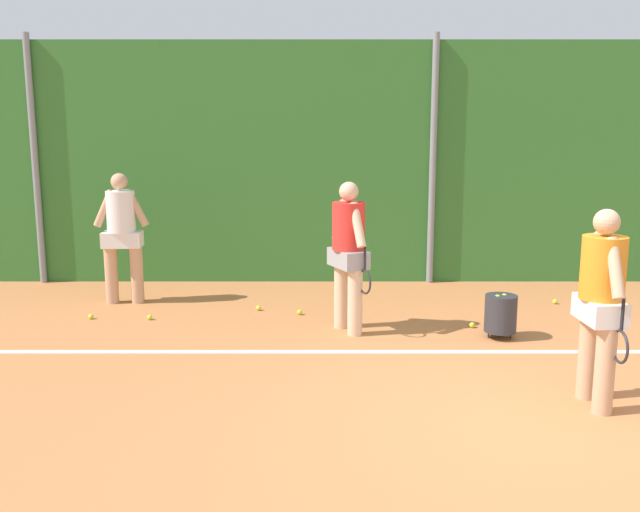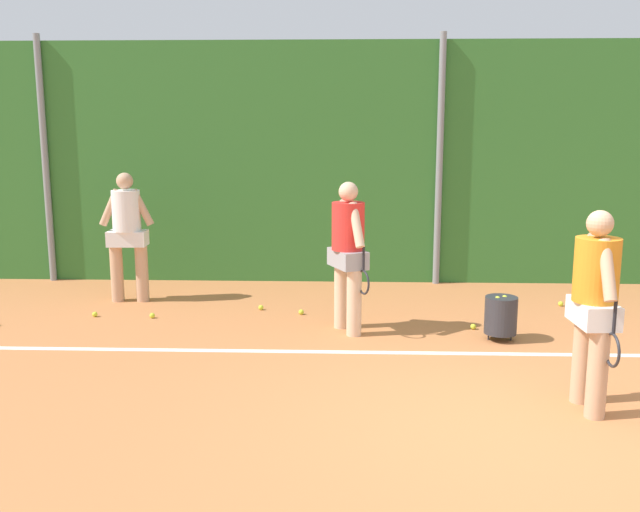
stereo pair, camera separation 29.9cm
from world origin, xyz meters
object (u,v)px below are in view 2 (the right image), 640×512
tennis_ball_2 (561,304)px  player_foreground_near (595,300)px  tennis_ball_3 (261,307)px  tennis_ball_7 (301,312)px  ball_hopper (501,315)px  tennis_ball_0 (95,314)px  tennis_ball_5 (152,316)px  player_backcourt_far (127,230)px  tennis_ball_1 (473,327)px  player_midcourt (348,249)px

tennis_ball_2 → player_foreground_near: bearing=-103.0°
player_foreground_near → tennis_ball_3: (-3.17, 3.14, -0.93)m
tennis_ball_7 → player_foreground_near: bearing=-48.1°
ball_hopper → tennis_ball_3: ball_hopper is taller
tennis_ball_0 → ball_hopper: bearing=-9.2°
tennis_ball_7 → tennis_ball_5: bearing=-172.7°
player_backcourt_far → tennis_ball_0: 1.27m
tennis_ball_0 → tennis_ball_1: (4.67, -0.38, 0.00)m
tennis_ball_7 → player_backcourt_far: bearing=165.5°
player_backcourt_far → tennis_ball_5: 1.38m
player_foreground_near → player_midcourt: (-2.04, 2.22, 0.02)m
tennis_ball_1 → tennis_ball_3: (-2.62, 0.79, 0.00)m
tennis_ball_0 → tennis_ball_7: size_ratio=1.00×
tennis_ball_1 → player_midcourt: bearing=-175.0°
player_midcourt → tennis_ball_3: size_ratio=26.55×
player_midcourt → tennis_ball_7: 1.32m
player_backcourt_far → tennis_ball_1: size_ratio=26.61×
player_foreground_near → ball_hopper: size_ratio=3.33×
tennis_ball_0 → tennis_ball_1: size_ratio=1.00×
player_backcourt_far → tennis_ball_5: player_backcourt_far is taller
tennis_ball_2 → tennis_ball_7: size_ratio=1.00×
player_backcourt_far → tennis_ball_7: (2.39, -0.61, -0.95)m
player_foreground_near → tennis_ball_3: bearing=-137.5°
player_midcourt → tennis_ball_5: bearing=-126.5°
tennis_ball_0 → tennis_ball_3: (2.05, 0.41, 0.00)m
player_midcourt → tennis_ball_0: 3.36m
player_midcourt → tennis_ball_2: bearing=88.2°
tennis_ball_3 → tennis_ball_7: 0.58m
tennis_ball_3 → tennis_ball_5: (-1.31, -0.44, 0.00)m
player_midcourt → player_backcourt_far: bearing=-139.6°
tennis_ball_0 → player_foreground_near: bearing=-27.6°
player_midcourt → ball_hopper: 1.87m
ball_hopper → tennis_ball_5: bearing=169.7°
tennis_ball_2 → tennis_ball_5: (-5.29, -0.78, 0.00)m
ball_hopper → tennis_ball_0: ball_hopper is taller
player_foreground_near → tennis_ball_5: bearing=-123.8°
tennis_ball_3 → tennis_ball_5: 1.39m
tennis_ball_2 → tennis_ball_3: 3.99m
player_midcourt → tennis_ball_3: player_midcourt is taller
player_foreground_near → tennis_ball_5: size_ratio=25.93×
tennis_ball_2 → ball_hopper: bearing=-126.4°
player_midcourt → tennis_ball_0: (-3.18, 0.51, -0.95)m
ball_hopper → tennis_ball_2: bearing=53.6°
player_midcourt → tennis_ball_0: bearing=-124.6°
ball_hopper → tennis_ball_0: bearing=170.8°
player_foreground_near → tennis_ball_7: 4.04m
tennis_ball_0 → tennis_ball_5: same height
player_backcourt_far → ball_hopper: (4.69, -1.61, -0.70)m
tennis_ball_2 → tennis_ball_3: size_ratio=1.00×
tennis_ball_2 → tennis_ball_5: 5.35m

